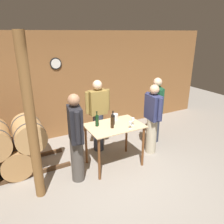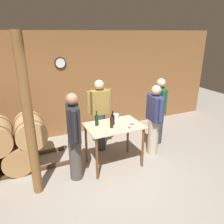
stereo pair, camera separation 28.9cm
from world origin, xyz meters
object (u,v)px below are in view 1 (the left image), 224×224
object	(u,v)px
wine_glass_near_center	(133,120)
person_visitor_near_door	(76,137)
person_host	(156,109)
wine_glass_near_left	(130,124)
person_visitor_with_scarf	(98,115)
wine_bottle_far_left	(97,120)
wine_bottle_left	(112,122)
ice_bucket	(115,116)
wine_bottle_center	(113,119)
wooden_post	(31,123)
person_visitor_bearded	(153,118)

from	to	relation	value
wine_glass_near_center	person_visitor_near_door	xyz separation A→B (m)	(-1.18, 0.05, -0.12)
person_host	person_visitor_near_door	bearing A→B (deg)	-165.86
wine_glass_near_left	person_host	xyz separation A→B (m)	(1.23, 0.74, -0.14)
person_visitor_with_scarf	person_visitor_near_door	bearing A→B (deg)	-134.42
person_visitor_near_door	wine_glass_near_center	bearing A→B (deg)	-2.56
wine_bottle_far_left	person_visitor_with_scarf	world-z (taller)	person_visitor_with_scarf
wine_bottle_left	ice_bucket	bearing A→B (deg)	54.72
wine_bottle_far_left	wine_bottle_left	world-z (taller)	wine_bottle_far_left
ice_bucket	person_visitor_with_scarf	bearing A→B (deg)	115.33
wine_glass_near_left	person_visitor_with_scarf	distance (m)	1.04
person_visitor_near_door	person_visitor_with_scarf	bearing A→B (deg)	45.58
wine_glass_near_left	wine_bottle_far_left	bearing A→B (deg)	140.18
wine_glass_near_center	wine_bottle_center	bearing A→B (deg)	144.93
wine_glass_near_center	person_visitor_with_scarf	world-z (taller)	person_visitor_with_scarf
wine_glass_near_left	wooden_post	bearing A→B (deg)	177.39
ice_bucket	wine_bottle_center	bearing A→B (deg)	-127.31
wooden_post	wine_bottle_center	xyz separation A→B (m)	(1.57, 0.26, -0.34)
wine_bottle_far_left	person_visitor_near_door	world-z (taller)	person_visitor_near_door
ice_bucket	person_visitor_with_scarf	world-z (taller)	person_visitor_with_scarf
wooden_post	person_host	world-z (taller)	wooden_post
person_visitor_near_door	wine_bottle_left	bearing A→B (deg)	2.86
wine_bottle_left	wine_bottle_center	xyz separation A→B (m)	(0.09, 0.14, -0.01)
wine_bottle_far_left	wine_glass_near_left	world-z (taller)	wine_bottle_far_left
wine_bottle_far_left	person_visitor_with_scarf	xyz separation A→B (m)	(0.29, 0.58, -0.13)
person_visitor_near_door	wine_bottle_center	bearing A→B (deg)	11.88
wine_bottle_center	person_host	xyz separation A→B (m)	(1.42, 0.39, -0.14)
wooden_post	wine_glass_near_center	bearing A→B (deg)	1.01
wooden_post	person_host	bearing A→B (deg)	12.39
person_visitor_with_scarf	person_host	bearing A→B (deg)	-10.46
wine_bottle_far_left	person_visitor_with_scarf	bearing A→B (deg)	63.59
person_visitor_near_door	wine_glass_near_left	bearing A→B (deg)	-9.09
wine_bottle_left	person_visitor_near_door	size ratio (longest dim) A/B	0.16
wine_bottle_far_left	person_visitor_bearded	xyz separation A→B (m)	(1.31, -0.09, -0.17)
wooden_post	person_visitor_near_door	bearing A→B (deg)	6.76
person_host	person_visitor_with_scarf	bearing A→B (deg)	169.54
person_host	person_visitor_bearded	bearing A→B (deg)	-135.92
wooden_post	wine_bottle_far_left	distance (m)	1.34
ice_bucket	person_visitor_with_scarf	xyz separation A→B (m)	(-0.20, 0.43, -0.07)
wooden_post	person_visitor_near_door	distance (m)	0.86
wine_glass_near_left	person_visitor_bearded	bearing A→B (deg)	22.19
wine_bottle_far_left	person_host	size ratio (longest dim) A/B	0.19
wine_bottle_center	person_visitor_with_scarf	xyz separation A→B (m)	(-0.03, 0.66, -0.12)
wine_glass_near_left	person_visitor_bearded	world-z (taller)	person_visitor_bearded
person_host	person_visitor_bearded	xyz separation A→B (m)	(-0.42, -0.41, -0.02)
ice_bucket	wine_bottle_far_left	bearing A→B (deg)	-162.52
person_visitor_near_door	ice_bucket	bearing A→B (deg)	21.86
person_visitor_bearded	person_visitor_near_door	bearing A→B (deg)	-174.97
ice_bucket	person_visitor_bearded	world-z (taller)	person_visitor_bearded
wine_bottle_left	person_visitor_near_door	world-z (taller)	person_visitor_near_door
wine_bottle_center	ice_bucket	bearing A→B (deg)	52.69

